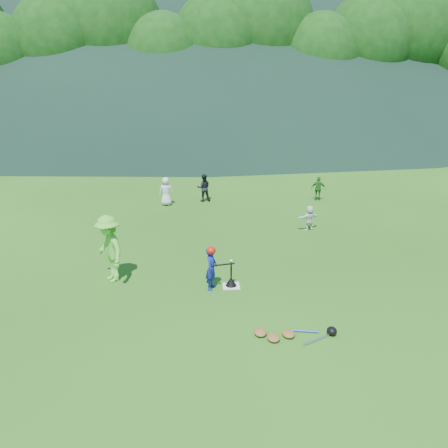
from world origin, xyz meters
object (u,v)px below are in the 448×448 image
at_px(home_plate, 231,286).
at_px(batter_child, 211,268).
at_px(batting_tee, 231,282).
at_px(adult_coach, 109,249).
at_px(fielder_b, 204,188).
at_px(fielder_a, 166,191).
at_px(fielder_c, 318,189).
at_px(fielder_d, 309,218).
at_px(equipment_pile, 289,334).

relative_size(home_plate, batter_child, 0.39).
bearing_deg(batting_tee, adult_coach, 169.37).
relative_size(home_plate, fielder_b, 0.37).
distance_m(fielder_a, fielder_c, 6.73).
relative_size(home_plate, fielder_c, 0.41).
distance_m(fielder_a, batting_tee, 8.08).
xyz_separation_m(fielder_c, fielder_d, (-1.43, -3.84, -0.08)).
bearing_deg(fielder_a, equipment_pile, 106.63).
bearing_deg(fielder_d, fielder_c, -132.78).
bearing_deg(batter_child, fielder_c, -13.53).
bearing_deg(batting_tee, fielder_a, 105.00).
height_order(home_plate, fielder_a, fielder_a).
bearing_deg(fielder_c, batting_tee, 76.59).
height_order(fielder_c, equipment_pile, fielder_c).
bearing_deg(adult_coach, fielder_a, 138.96).
distance_m(fielder_b, fielder_d, 5.51).
bearing_deg(batting_tee, fielder_d, 52.51).
bearing_deg(fielder_b, fielder_c, 174.19).
bearing_deg(fielder_b, batting_tee, 90.37).
relative_size(fielder_b, fielder_c, 1.13).
bearing_deg(home_plate, equipment_pile, -67.32).
bearing_deg(equipment_pile, fielder_a, 106.90).
xyz_separation_m(fielder_d, batting_tee, (-3.21, -4.19, -0.33)).
distance_m(adult_coach, fielder_c, 10.83).
bearing_deg(fielder_c, adult_coach, 59.90).
distance_m(home_plate, fielder_b, 8.33).
relative_size(batter_child, fielder_b, 0.95).
bearing_deg(fielder_a, fielder_b, -163.01).
distance_m(home_plate, batter_child, 0.79).
relative_size(fielder_c, fielder_d, 1.18).
bearing_deg(fielder_a, fielder_d, 145.50).
xyz_separation_m(batting_tee, equipment_pile, (1.03, -2.46, -0.06)).
height_order(adult_coach, fielder_b, adult_coach).
xyz_separation_m(adult_coach, fielder_b, (2.78, 7.69, -0.32)).
xyz_separation_m(fielder_a, batting_tee, (2.09, -7.79, -0.48)).
relative_size(fielder_d, batting_tee, 1.35).
distance_m(adult_coach, fielder_a, 7.28).
xyz_separation_m(adult_coach, equipment_pile, (4.26, -3.06, -0.86)).
bearing_deg(home_plate, fielder_a, 105.00).
bearing_deg(fielder_b, fielder_a, 14.48).
xyz_separation_m(home_plate, batting_tee, (0.00, 0.00, 0.12)).
bearing_deg(fielder_d, fielder_a, -56.66).
bearing_deg(adult_coach, fielder_b, 128.17).
relative_size(fielder_a, fielder_b, 1.00).
distance_m(fielder_c, fielder_d, 4.10).
xyz_separation_m(fielder_d, equipment_pile, (-2.19, -6.64, -0.39)).
bearing_deg(fielder_d, home_plate, 30.09).
bearing_deg(fielder_d, adult_coach, 6.60).
relative_size(adult_coach, equipment_pile, 1.03).
relative_size(batting_tee, equipment_pile, 0.38).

